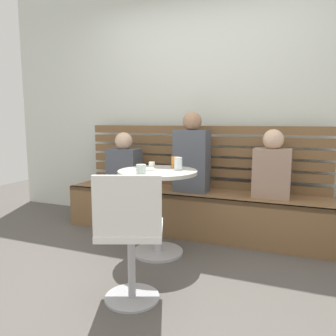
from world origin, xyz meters
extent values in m
plane|color=#514C47|center=(0.00, 0.00, 0.00)|extent=(8.00, 8.00, 0.00)
cube|color=silver|center=(0.00, 1.64, 1.45)|extent=(5.20, 0.10, 2.90)
cube|color=brown|center=(0.00, 1.20, 0.22)|extent=(2.70, 0.52, 0.44)
cube|color=brown|center=(0.00, 0.96, 0.42)|extent=(2.70, 0.04, 0.04)
cube|color=brown|center=(0.00, 1.44, 0.48)|extent=(2.65, 0.04, 0.09)
cube|color=brown|center=(0.00, 1.44, 0.61)|extent=(2.65, 0.04, 0.09)
cube|color=brown|center=(0.00, 1.44, 0.72)|extent=(2.65, 0.04, 0.09)
cube|color=brown|center=(0.00, 1.44, 0.84)|extent=(2.65, 0.04, 0.09)
cube|color=brown|center=(0.00, 1.44, 0.95)|extent=(2.65, 0.04, 0.09)
cube|color=brown|center=(0.00, 1.44, 1.06)|extent=(2.65, 0.04, 0.09)
cylinder|color=#ADADB2|center=(-0.11, 0.56, 0.01)|extent=(0.44, 0.44, 0.02)
cylinder|color=#ADADB2|center=(-0.11, 0.56, 0.37)|extent=(0.07, 0.07, 0.69)
cylinder|color=#B7B2A8|center=(-0.11, 0.56, 0.72)|extent=(0.68, 0.68, 0.03)
cylinder|color=#ADADB2|center=(0.03, -0.19, 0.01)|extent=(0.36, 0.36, 0.02)
cylinder|color=#ADADB2|center=(0.03, -0.19, 0.23)|extent=(0.05, 0.05, 0.45)
cube|color=white|center=(0.03, -0.19, 0.47)|extent=(0.52, 0.52, 0.04)
cube|color=white|center=(0.10, -0.35, 0.67)|extent=(0.39, 0.19, 0.36)
cube|color=#4C515B|center=(-0.01, 1.20, 0.75)|extent=(0.34, 0.22, 0.63)
sphere|color=#A37A5B|center=(-0.01, 1.20, 1.15)|extent=(0.19, 0.19, 0.19)
cube|color=#4C515B|center=(-0.78, 1.16, 0.65)|extent=(0.34, 0.22, 0.42)
sphere|color=#DBB293|center=(-0.78, 1.16, 0.94)|extent=(0.19, 0.19, 0.19)
cube|color=#9E7F6B|center=(0.77, 1.22, 0.67)|extent=(0.34, 0.22, 0.46)
sphere|color=#DBB293|center=(0.77, 1.22, 0.99)|extent=(0.19, 0.19, 0.19)
cylinder|color=orange|center=(-0.02, 0.76, 0.79)|extent=(0.07, 0.07, 0.10)
cylinder|color=white|center=(0.04, 0.65, 0.80)|extent=(0.07, 0.07, 0.11)
cylinder|color=silver|center=(-0.22, 0.67, 0.77)|extent=(0.06, 0.06, 0.05)
cylinder|color=silver|center=(-0.14, 0.31, 0.78)|extent=(0.08, 0.08, 0.08)
cylinder|color=white|center=(-0.22, 0.54, 0.75)|extent=(0.17, 0.17, 0.01)
camera|label=1|loc=(1.01, -1.97, 1.16)|focal=35.05mm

